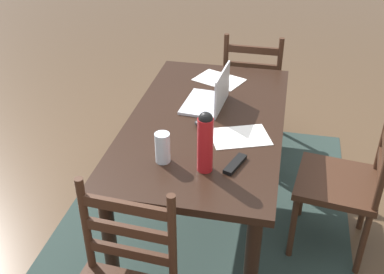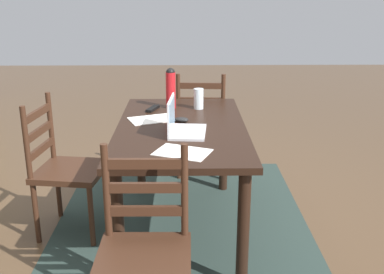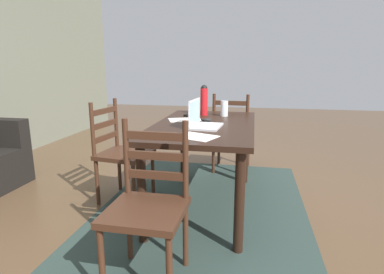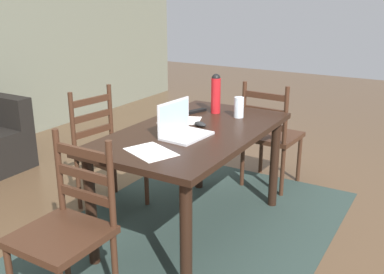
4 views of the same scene
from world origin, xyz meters
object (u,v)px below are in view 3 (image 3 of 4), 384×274
(chair_far_head, at_px, (121,153))
(chair_left_far, at_px, (148,207))
(water_bottle, at_px, (204,100))
(laptop, at_px, (201,120))
(tv_remote, at_px, (190,115))
(drinking_glass, at_px, (224,109))
(dining_table, at_px, (205,135))
(computer_mouse, at_px, (206,120))
(chair_right_near, at_px, (232,134))

(chair_far_head, bearing_deg, chair_left_far, -149.20)
(chair_far_head, height_order, water_bottle, water_bottle)
(chair_far_head, distance_m, laptop, 0.89)
(laptop, xyz_separation_m, tv_remote, (0.57, 0.21, -0.05))
(drinking_glass, xyz_separation_m, tv_remote, (-0.03, 0.34, -0.07))
(chair_left_far, relative_size, laptop, 2.82)
(chair_far_head, bearing_deg, dining_table, -90.40)
(chair_far_head, height_order, tv_remote, chair_far_head)
(laptop, height_order, computer_mouse, laptop)
(water_bottle, distance_m, drinking_glass, 0.23)
(chair_right_near, relative_size, tv_remote, 5.59)
(laptop, bearing_deg, chair_far_head, 78.06)
(chair_right_near, distance_m, laptop, 1.27)
(dining_table, xyz_separation_m, water_bottle, (0.47, 0.08, 0.26))
(dining_table, bearing_deg, laptop, 178.99)
(dining_table, relative_size, tv_remote, 8.89)
(laptop, height_order, water_bottle, water_bottle)
(water_bottle, bearing_deg, chair_right_near, -23.26)
(laptop, xyz_separation_m, drinking_glass, (0.60, -0.13, 0.02))
(dining_table, xyz_separation_m, tv_remote, (0.41, 0.22, 0.11))
(computer_mouse, bearing_deg, laptop, -164.86)
(chair_far_head, relative_size, chair_right_near, 1.00)
(tv_remote, bearing_deg, chair_left_far, 110.82)
(chair_left_far, bearing_deg, laptop, -10.70)
(dining_table, bearing_deg, chair_right_near, -9.10)
(drinking_glass, bearing_deg, chair_left_far, 168.70)
(chair_left_far, relative_size, drinking_glass, 6.22)
(dining_table, distance_m, chair_far_head, 0.82)
(chair_right_near, xyz_separation_m, water_bottle, (-0.58, 0.25, 0.47))
(chair_right_near, relative_size, computer_mouse, 9.50)
(chair_left_far, xyz_separation_m, tv_remote, (1.45, 0.05, 0.32))
(dining_table, distance_m, chair_right_near, 1.08)
(water_bottle, distance_m, tv_remote, 0.21)
(dining_table, height_order, drinking_glass, drinking_glass)
(water_bottle, xyz_separation_m, tv_remote, (-0.06, 0.13, -0.15))
(water_bottle, bearing_deg, dining_table, -170.13)
(drinking_glass, bearing_deg, dining_table, 163.89)
(dining_table, relative_size, laptop, 4.48)
(water_bottle, bearing_deg, laptop, -172.90)
(computer_mouse, xyz_separation_m, tv_remote, (0.32, 0.21, -0.01))
(dining_table, height_order, computer_mouse, computer_mouse)
(dining_table, relative_size, chair_right_near, 1.59)
(chair_right_near, xyz_separation_m, laptop, (-1.21, 0.17, 0.37))
(chair_left_far, height_order, water_bottle, water_bottle)
(chair_far_head, bearing_deg, drinking_glass, -64.76)
(tv_remote, bearing_deg, water_bottle, -137.60)
(laptop, relative_size, water_bottle, 1.11)
(chair_far_head, distance_m, tv_remote, 0.77)
(computer_mouse, bearing_deg, water_bottle, 26.79)
(drinking_glass, bearing_deg, tv_remote, 95.39)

